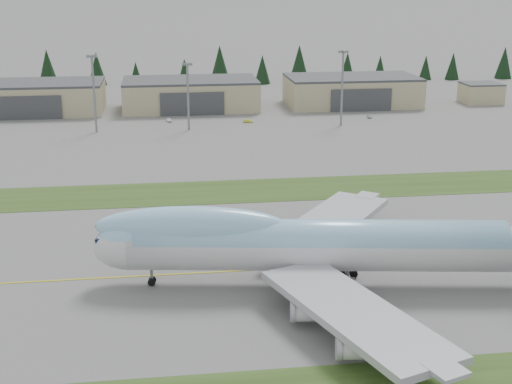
{
  "coord_description": "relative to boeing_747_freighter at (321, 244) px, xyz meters",
  "views": [
    {
      "loc": [
        -25.55,
        -107.79,
        46.72
      ],
      "look_at": [
        -8.72,
        17.85,
        8.0
      ],
      "focal_mm": 50.0,
      "sensor_mm": 36.0,
      "label": 1
    }
  ],
  "objects": [
    {
      "name": "taxiway_line_main",
      "position": [
        1.94,
        7.49,
        -7.01
      ],
      "size": [
        400.0,
        0.4,
        0.02
      ],
      "primitive_type": "cube",
      "color": "gold",
      "rests_on": "ground"
    },
    {
      "name": "service_vehicle_a",
      "position": [
        -21.36,
        134.46,
        -7.01
      ],
      "size": [
        2.16,
        3.68,
        1.18
      ],
      "primitive_type": "imported",
      "rotation": [
        0.0,
        0.0,
        0.24
      ],
      "color": "white",
      "rests_on": "ground"
    },
    {
      "name": "control_shed",
      "position": [
        96.94,
        155.49,
        -3.21
      ],
      "size": [
        14.0,
        12.0,
        7.6
      ],
      "color": "tan",
      "rests_on": "ground"
    },
    {
      "name": "service_vehicle_c",
      "position": [
        46.6,
        132.11,
        -7.01
      ],
      "size": [
        2.29,
        3.82,
        1.04
      ],
      "primitive_type": "imported",
      "rotation": [
        0.0,
        0.0,
        -0.25
      ],
      "color": "#A5A4A9",
      "rests_on": "ground"
    },
    {
      "name": "service_vehicle_b",
      "position": [
        4.51,
        129.67,
        -7.01
      ],
      "size": [
        3.31,
        1.63,
        1.04
      ],
      "primitive_type": "imported",
      "rotation": [
        0.0,
        0.0,
        1.4
      ],
      "color": "#C6D034",
      "rests_on": "ground"
    },
    {
      "name": "hangar_left",
      "position": [
        -68.06,
        157.38,
        -1.62
      ],
      "size": [
        48.0,
        26.6,
        10.8
      ],
      "color": "tan",
      "rests_on": "ground"
    },
    {
      "name": "boeing_747_freighter",
      "position": [
        0.0,
        0.0,
        0.0
      ],
      "size": [
        81.08,
        68.97,
        21.27
      ],
      "rotation": [
        0.0,
        0.0,
        -0.15
      ],
      "color": "silver",
      "rests_on": "ground"
    },
    {
      "name": "floodlight_masts",
      "position": [
        -30.99,
        119.32,
        9.2
      ],
      "size": [
        133.75,
        8.99,
        24.4
      ],
      "color": "gray",
      "rests_on": "ground"
    },
    {
      "name": "ground",
      "position": [
        1.94,
        7.49,
        -7.01
      ],
      "size": [
        7000.0,
        7000.0,
        0.0
      ],
      "primitive_type": "plane",
      "color": "#60605E",
      "rests_on": "ground"
    },
    {
      "name": "conifer_belt",
      "position": [
        -6.72,
        219.41,
        0.26
      ],
      "size": [
        272.0,
        15.36,
        16.94
      ],
      "color": "black",
      "rests_on": "ground"
    },
    {
      "name": "hangar_center",
      "position": [
        -13.06,
        157.38,
        -1.62
      ],
      "size": [
        48.0,
        26.6,
        10.8
      ],
      "color": "tan",
      "rests_on": "ground"
    },
    {
      "name": "grass_strip_far",
      "position": [
        1.94,
        52.49,
        -7.01
      ],
      "size": [
        400.0,
        18.0,
        0.08
      ],
      "primitive_type": "cube",
      "color": "#30491A",
      "rests_on": "ground"
    },
    {
      "name": "hangar_right",
      "position": [
        46.94,
        157.38,
        -1.62
      ],
      "size": [
        48.0,
        26.6,
        10.8
      ],
      "color": "tan",
      "rests_on": "ground"
    }
  ]
}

